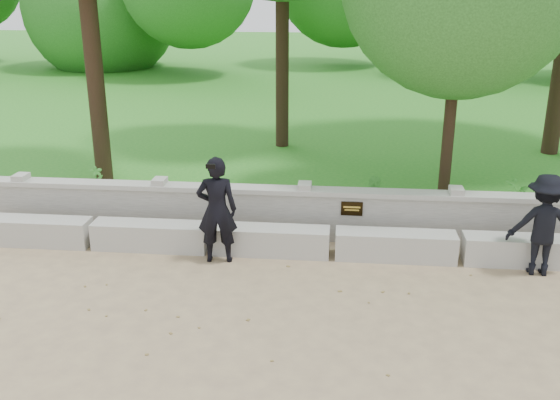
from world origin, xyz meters
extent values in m
plane|color=tan|center=(0.00, 0.00, 0.00)|extent=(80.00, 80.00, 0.00)
cube|color=#22741E|center=(0.00, 14.00, 0.12)|extent=(40.00, 22.00, 0.25)
cube|color=beige|center=(-5.00, 1.90, 0.23)|extent=(1.90, 0.45, 0.45)
cube|color=beige|center=(-3.00, 1.90, 0.23)|extent=(1.90, 0.45, 0.45)
cube|color=beige|center=(-1.00, 1.90, 0.23)|extent=(1.90, 0.45, 0.45)
cube|color=beige|center=(1.00, 1.90, 0.23)|extent=(1.90, 0.45, 0.45)
cube|color=beige|center=(3.00, 1.90, 0.23)|extent=(1.90, 0.45, 0.45)
cube|color=beige|center=(0.00, 2.60, 0.41)|extent=(12.50, 0.25, 0.82)
cube|color=beige|center=(0.00, 2.60, 0.86)|extent=(12.50, 0.35, 0.08)
cube|color=black|center=(0.30, 2.46, 0.62)|extent=(0.36, 0.02, 0.24)
imported|color=black|center=(-1.79, 1.55, 0.85)|extent=(0.67, 0.48, 1.71)
cube|color=black|center=(-1.79, 1.21, 1.65)|extent=(0.14, 0.04, 0.07)
imported|color=black|center=(3.11, 1.60, 0.78)|extent=(1.05, 0.65, 1.56)
cylinder|color=#382619|center=(-4.87, 4.79, 2.84)|extent=(0.35, 0.35, 5.18)
cylinder|color=#382619|center=(-1.42, 8.03, 2.65)|extent=(0.32, 0.32, 4.80)
cylinder|color=#382619|center=(2.04, 4.10, 1.85)|extent=(0.22, 0.22, 3.20)
imported|color=#398A2E|center=(-4.71, 4.02, 0.51)|extent=(0.32, 0.32, 0.51)
imported|color=#398A2E|center=(0.75, 3.79, 0.51)|extent=(0.37, 0.36, 0.52)
imported|color=#398A2E|center=(3.30, 3.45, 0.56)|extent=(0.73, 0.70, 0.62)
camera|label=1|loc=(0.10, -7.35, 4.18)|focal=40.00mm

